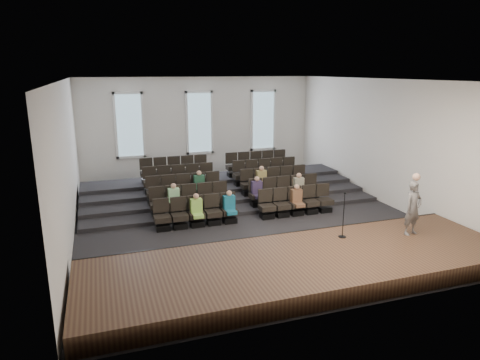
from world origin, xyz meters
The scene contains 14 objects.
ground centered at (0.00, 0.00, 0.00)m, with size 14.00×14.00×0.00m, color black.
ceiling centered at (0.00, 0.00, 5.01)m, with size 12.00×14.00×0.02m, color white.
wall_back centered at (0.00, 7.02, 2.50)m, with size 12.00×0.04×5.00m, color silver.
wall_front centered at (0.00, -7.02, 2.50)m, with size 12.00×0.04×5.00m, color silver.
wall_left centered at (-6.02, 0.00, 2.50)m, with size 0.04×14.00×5.00m, color silver.
wall_right centered at (6.02, 0.00, 2.50)m, with size 0.04×14.00×5.00m, color silver.
stage centered at (0.00, -5.10, 0.25)m, with size 11.80×3.60×0.50m, color #4A331F.
stage_lip centered at (0.00, -3.33, 0.25)m, with size 11.80×0.06×0.52m, color black.
risers centered at (0.00, 3.17, 0.20)m, with size 11.80×4.80×0.60m.
seating_rows centered at (0.00, 1.54, 0.68)m, with size 6.80×4.70×1.67m.
windows centered at (0.00, 6.95, 2.70)m, with size 8.44×0.10×3.24m.
audience centered at (0.00, 0.32, 0.81)m, with size 5.45×2.64×1.10m.
speaker centered at (3.80, -4.62, 1.32)m, with size 0.60×0.39×1.64m, color #595654.
mic_stand centered at (1.70, -4.17, 0.91)m, with size 0.23×0.23×1.39m.
Camera 1 is at (-4.96, -14.52, 5.35)m, focal length 32.00 mm.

